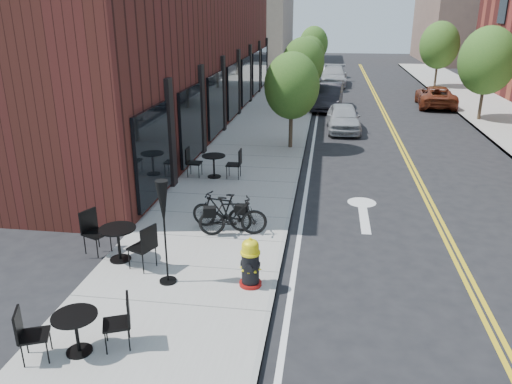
{
  "coord_description": "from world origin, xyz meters",
  "views": [
    {
      "loc": [
        0.86,
        -10.92,
        5.39
      ],
      "look_at": [
        -0.87,
        1.02,
        1.0
      ],
      "focal_mm": 35.0,
      "sensor_mm": 36.0,
      "label": 1
    }
  ],
  "objects_px": {
    "parked_car_a": "(343,118)",
    "parked_car_far": "(436,96)",
    "bistro_set_a": "(76,328)",
    "parked_car_c": "(334,76)",
    "bistro_set_b": "(118,239)",
    "bicycle_right": "(233,216)",
    "bistro_set_c": "(214,163)",
    "fire_hydrant": "(250,263)",
    "parked_car_b": "(328,96)",
    "bicycle_left": "(222,211)",
    "patio_umbrella": "(163,211)"
  },
  "relations": [
    {
      "from": "parked_car_a",
      "to": "parked_car_far",
      "type": "bearing_deg",
      "value": 50.22
    },
    {
      "from": "patio_umbrella",
      "to": "parked_car_a",
      "type": "relative_size",
      "value": 0.59
    },
    {
      "from": "bicycle_right",
      "to": "bistro_set_c",
      "type": "bearing_deg",
      "value": 7.21
    },
    {
      "from": "bicycle_left",
      "to": "parked_car_b",
      "type": "distance_m",
      "value": 17.97
    },
    {
      "from": "bistro_set_a",
      "to": "parked_car_far",
      "type": "height_order",
      "value": "parked_car_far"
    },
    {
      "from": "bistro_set_b",
      "to": "bicycle_left",
      "type": "bearing_deg",
      "value": 69.17
    },
    {
      "from": "bistro_set_a",
      "to": "bistro_set_b",
      "type": "height_order",
      "value": "bistro_set_b"
    },
    {
      "from": "bicycle_right",
      "to": "bistro_set_c",
      "type": "height_order",
      "value": "bicycle_right"
    },
    {
      "from": "bistro_set_a",
      "to": "parked_car_c",
      "type": "distance_m",
      "value": 33.25
    },
    {
      "from": "patio_umbrella",
      "to": "fire_hydrant",
      "type": "bearing_deg",
      "value": 3.93
    },
    {
      "from": "bistro_set_a",
      "to": "patio_umbrella",
      "type": "xyz_separation_m",
      "value": [
        0.75,
        2.39,
        1.12
      ]
    },
    {
      "from": "bistro_set_c",
      "to": "parked_car_far",
      "type": "relative_size",
      "value": 0.41
    },
    {
      "from": "parked_car_b",
      "to": "bistro_set_c",
      "type": "bearing_deg",
      "value": -100.87
    },
    {
      "from": "bicycle_left",
      "to": "bistro_set_b",
      "type": "height_order",
      "value": "bistro_set_b"
    },
    {
      "from": "patio_umbrella",
      "to": "bicycle_left",
      "type": "bearing_deg",
      "value": 78.73
    },
    {
      "from": "bistro_set_a",
      "to": "parked_car_a",
      "type": "xyz_separation_m",
      "value": [
        4.59,
        17.39,
        0.06
      ]
    },
    {
      "from": "bicycle_right",
      "to": "parked_car_b",
      "type": "height_order",
      "value": "parked_car_b"
    },
    {
      "from": "bicycle_left",
      "to": "bistro_set_c",
      "type": "height_order",
      "value": "same"
    },
    {
      "from": "parked_car_a",
      "to": "bicycle_right",
      "type": "bearing_deg",
      "value": -105.54
    },
    {
      "from": "parked_car_c",
      "to": "parked_car_far",
      "type": "bearing_deg",
      "value": -52.28
    },
    {
      "from": "fire_hydrant",
      "to": "bistro_set_b",
      "type": "xyz_separation_m",
      "value": [
        -3.07,
        0.66,
        0.01
      ]
    },
    {
      "from": "fire_hydrant",
      "to": "bicycle_left",
      "type": "height_order",
      "value": "fire_hydrant"
    },
    {
      "from": "bistro_set_c",
      "to": "patio_umbrella",
      "type": "xyz_separation_m",
      "value": [
        0.59,
        -6.9,
        1.09
      ]
    },
    {
      "from": "parked_car_b",
      "to": "parked_car_c",
      "type": "height_order",
      "value": "parked_car_b"
    },
    {
      "from": "parked_car_b",
      "to": "parked_car_far",
      "type": "distance_m",
      "value": 6.57
    },
    {
      "from": "bicycle_right",
      "to": "bistro_set_b",
      "type": "xyz_separation_m",
      "value": [
        -2.27,
        -1.67,
        -0.0
      ]
    },
    {
      "from": "bicycle_left",
      "to": "bicycle_right",
      "type": "distance_m",
      "value": 0.48
    },
    {
      "from": "bistro_set_b",
      "to": "bistro_set_c",
      "type": "distance_m",
      "value": 6.17
    },
    {
      "from": "bicycle_right",
      "to": "parked_car_far",
      "type": "distance_m",
      "value": 21.55
    },
    {
      "from": "bicycle_left",
      "to": "parked_car_far",
      "type": "distance_m",
      "value": 21.39
    },
    {
      "from": "parked_car_a",
      "to": "parked_car_c",
      "type": "distance_m",
      "value": 15.61
    },
    {
      "from": "fire_hydrant",
      "to": "parked_car_c",
      "type": "distance_m",
      "value": 30.53
    },
    {
      "from": "patio_umbrella",
      "to": "parked_car_b",
      "type": "bearing_deg",
      "value": 81.6
    },
    {
      "from": "bicycle_left",
      "to": "patio_umbrella",
      "type": "relative_size",
      "value": 0.74
    },
    {
      "from": "parked_car_c",
      "to": "bistro_set_a",
      "type": "bearing_deg",
      "value": -95.12
    },
    {
      "from": "bistro_set_a",
      "to": "bicycle_left",
      "type": "bearing_deg",
      "value": 53.01
    },
    {
      "from": "patio_umbrella",
      "to": "parked_car_a",
      "type": "height_order",
      "value": "patio_umbrella"
    },
    {
      "from": "bicycle_left",
      "to": "patio_umbrella",
      "type": "xyz_separation_m",
      "value": [
        -0.55,
        -2.78,
        1.09
      ]
    },
    {
      "from": "fire_hydrant",
      "to": "bistro_set_a",
      "type": "distance_m",
      "value": 3.51
    },
    {
      "from": "bicycle_left",
      "to": "bistro_set_b",
      "type": "distance_m",
      "value": 2.77
    },
    {
      "from": "bistro_set_a",
      "to": "bistro_set_b",
      "type": "bearing_deg",
      "value": 78.06
    },
    {
      "from": "bistro_set_b",
      "to": "parked_car_a",
      "type": "height_order",
      "value": "parked_car_a"
    },
    {
      "from": "fire_hydrant",
      "to": "bistro_set_a",
      "type": "bearing_deg",
      "value": -130.65
    },
    {
      "from": "parked_car_c",
      "to": "parked_car_a",
      "type": "bearing_deg",
      "value": -86.33
    },
    {
      "from": "bistro_set_c",
      "to": "parked_car_c",
      "type": "xyz_separation_m",
      "value": [
        3.98,
        23.7,
        0.1
      ]
    },
    {
      "from": "parked_car_c",
      "to": "bistro_set_b",
      "type": "bearing_deg",
      "value": -97.02
    },
    {
      "from": "parked_car_a",
      "to": "parked_car_far",
      "type": "relative_size",
      "value": 0.84
    },
    {
      "from": "bistro_set_a",
      "to": "bistro_set_c",
      "type": "xyz_separation_m",
      "value": [
        0.16,
        9.29,
        0.03
      ]
    },
    {
      "from": "bicycle_right",
      "to": "patio_umbrella",
      "type": "xyz_separation_m",
      "value": [
        -0.91,
        -2.45,
        1.07
      ]
    },
    {
      "from": "parked_car_b",
      "to": "parked_car_far",
      "type": "relative_size",
      "value": 1.0
    }
  ]
}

